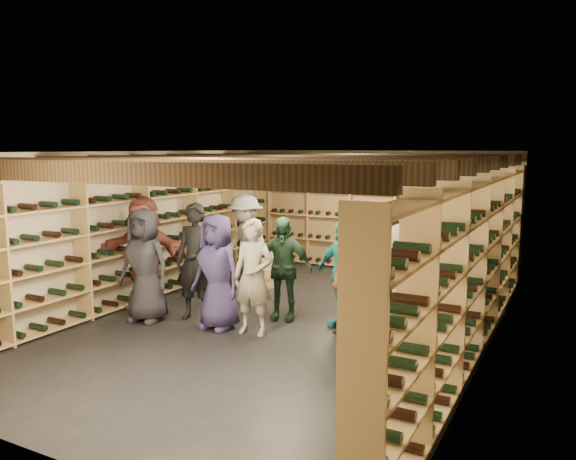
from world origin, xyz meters
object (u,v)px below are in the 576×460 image
(person_6, at_px, (217,272))
(person_10, at_px, (282,268))
(person_7, at_px, (253,277))
(person_9, at_px, (245,243))
(crate_stack_left, at_px, (263,267))
(person_0, at_px, (145,265))
(crate_loose, at_px, (380,294))
(person_11, at_px, (384,255))
(person_8, at_px, (358,280))
(person_5, at_px, (144,253))
(person_4, at_px, (343,274))
(crate_stack_right, at_px, (384,289))
(person_1, at_px, (196,262))
(person_12, at_px, (383,268))
(person_3, at_px, (402,285))

(person_6, distance_m, person_10, 0.98)
(person_7, bearing_deg, person_9, 119.29)
(crate_stack_left, height_order, person_0, person_0)
(person_6, relative_size, person_9, 0.95)
(crate_loose, bearing_deg, person_9, -166.99)
(crate_stack_left, height_order, person_11, person_11)
(person_6, height_order, person_8, person_8)
(person_5, bearing_deg, crate_stack_left, 54.63)
(person_4, xyz_separation_m, person_5, (-3.03, -0.57, 0.11))
(person_5, xyz_separation_m, person_11, (3.22, 1.71, -0.04))
(crate_stack_right, xyz_separation_m, person_0, (-2.73, -2.41, 0.56))
(person_1, distance_m, person_10, 1.24)
(person_1, distance_m, person_7, 1.08)
(person_5, bearing_deg, person_0, -60.25)
(person_0, relative_size, person_5, 0.94)
(person_5, xyz_separation_m, person_10, (2.11, 0.52, -0.12))
(person_11, bearing_deg, person_7, -98.26)
(person_9, distance_m, person_12, 2.87)
(person_4, height_order, person_5, person_5)
(crate_stack_left, relative_size, person_12, 0.41)
(person_0, xyz_separation_m, person_8, (2.98, 0.58, -0.00))
(person_9, height_order, person_10, person_9)
(person_1, bearing_deg, person_11, 29.95)
(crate_stack_right, height_order, person_12, person_12)
(person_10, bearing_deg, person_4, -12.38)
(person_1, relative_size, person_10, 1.13)
(person_5, distance_m, person_8, 3.42)
(crate_stack_right, height_order, person_11, person_11)
(person_5, height_order, person_6, person_5)
(person_0, bearing_deg, person_3, 8.97)
(person_1, distance_m, person_5, 1.03)
(person_10, bearing_deg, person_9, 123.94)
(person_4, bearing_deg, person_11, 98.07)
(person_9, distance_m, person_11, 2.48)
(person_9, bearing_deg, person_4, -6.42)
(crate_loose, distance_m, person_7, 2.73)
(person_10, distance_m, person_11, 1.63)
(crate_stack_right, relative_size, person_0, 0.34)
(crate_loose, distance_m, person_8, 2.28)
(crate_stack_right, bearing_deg, person_7, -116.41)
(crate_loose, height_order, person_11, person_11)
(crate_loose, distance_m, person_4, 1.79)
(person_0, height_order, person_4, person_0)
(person_6, bearing_deg, crate_stack_right, 60.85)
(person_3, bearing_deg, crate_loose, 132.06)
(person_11, bearing_deg, crate_loose, 133.54)
(crate_stack_left, xyz_separation_m, person_0, (-0.43, -2.56, 0.47))
(person_11, bearing_deg, person_10, -111.12)
(person_1, bearing_deg, person_3, -1.45)
(person_8, distance_m, person_9, 3.12)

